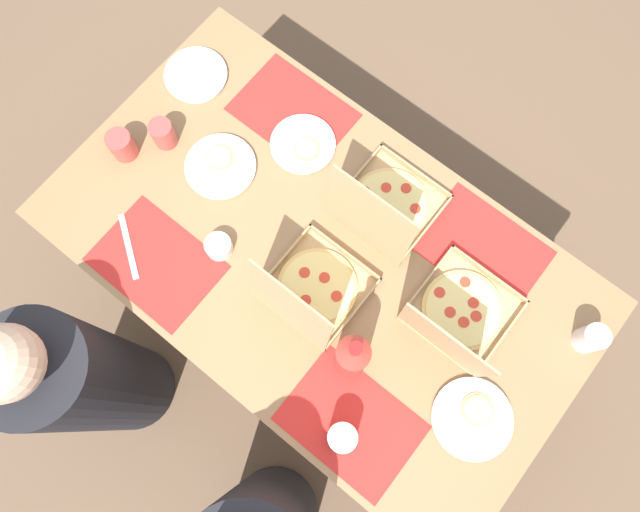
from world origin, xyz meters
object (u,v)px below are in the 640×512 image
Objects in this scene: diner_right_seat at (88,379)px; pizza_box_corner_right at (459,317)px; pizza_box_corner_left at (312,292)px; cup_red at (591,338)px; plate_middle at (473,418)px; condiment_bowl at (219,247)px; plate_far_left at (220,166)px; cup_dark at (342,437)px; pizza_box_center at (385,208)px; soda_bottle at (352,357)px; plate_far_right at (303,145)px; cup_clear_left at (122,145)px; cup_spare at (163,134)px; plate_near_left at (196,75)px.

pizza_box_corner_right is at bearing -133.65° from diner_right_seat.
pizza_box_corner_left reaches higher than cup_red.
plate_middle is 2.82× the size of condiment_bowl.
cup_red is at bearing -168.24° from plate_far_left.
plate_middle is at bearing -133.42° from cup_dark.
pizza_box_center reaches higher than cup_dark.
soda_bottle is 0.29× the size of diner_right_seat.
plate_middle is 2.36× the size of cup_red.
cup_clear_left is (0.42, 0.36, 0.04)m from plate_far_right.
cup_dark reaches higher than cup_red.
cup_red is at bearing -168.34° from cup_spare.
cup_red reaches higher than plate_near_left.
diner_right_seat reaches higher than plate_far_left.
pizza_box_corner_right is 0.72m from condiment_bowl.
cup_dark is at bearing 46.58° from plate_middle.
plate_far_right is at bearing -44.14° from cup_dark.
plate_far_left is at bearing -151.32° from cup_clear_left.
pizza_box_corner_right is 0.34m from soda_bottle.
plate_middle is at bearing -179.35° from pizza_box_corner_left.
plate_far_left is 0.98× the size of plate_middle.
cup_dark is 0.86m from diner_right_seat.
cup_red reaches higher than cup_spare.
cup_red is 1.19× the size of condiment_bowl.
diner_right_seat is (0.43, 0.95, -0.28)m from pizza_box_center.
plate_near_left is 0.43m from plate_far_right.
plate_middle reaches higher than plate_near_left.
soda_bottle is at bearing 175.26° from cup_clear_left.
cup_clear_left is at bearing 91.36° from plate_near_left.
cup_red is 0.89× the size of cup_dark.
cup_spare is 0.86× the size of cup_dark.
plate_near_left is 0.63× the size of soda_bottle.
pizza_box_corner_left is 1.47× the size of plate_far_right.
plate_far_left is (0.47, -0.14, -0.04)m from pizza_box_corner_left.
cup_dark reaches higher than plate_middle.
cup_dark is at bearing 140.38° from pizza_box_corner_left.
diner_right_seat is at bearing 65.74° from pizza_box_center.
plate_middle is 1.23m from cup_spare.
cup_dark is at bearing 59.40° from cup_red.
pizza_box_center reaches higher than cup_red.
pizza_box_corner_left is at bearing 171.31° from cup_spare.
plate_middle is 0.69× the size of soda_bottle.
plate_far_right is (0.32, -0.35, -0.04)m from pizza_box_corner_left.
pizza_box_corner_right is at bearing -158.54° from condiment_bowl.
diner_right_seat reaches higher than plate_middle.
plate_far_right is 1.01m from diner_right_seat.
condiment_bowl is at bearing -101.86° from diner_right_seat.
pizza_box_corner_right is at bearing -119.81° from soda_bottle.
condiment_bowl is at bearing 24.05° from cup_red.
plate_far_left is at bearing -26.83° from cup_dark.
plate_far_right reaches higher than plate_near_left.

